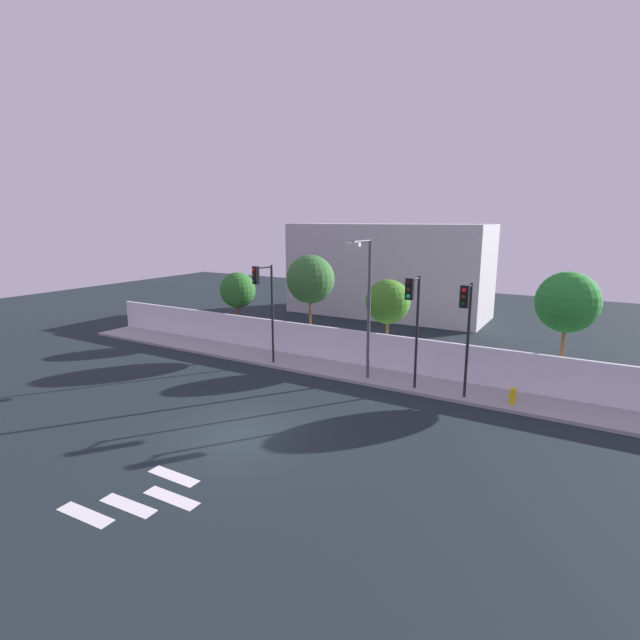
# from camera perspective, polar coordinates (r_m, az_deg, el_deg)

# --- Properties ---
(ground_plane) EXTENTS (80.00, 80.00, 0.00)m
(ground_plane) POSITION_cam_1_polar(r_m,az_deg,el_deg) (18.03, -9.70, -13.31)
(ground_plane) COLOR black
(sidewalk) EXTENTS (36.00, 2.40, 0.15)m
(sidewalk) POSITION_cam_1_polar(r_m,az_deg,el_deg) (24.37, 2.81, -6.15)
(sidewalk) COLOR #959595
(sidewalk) RESTS_ON ground
(perimeter_wall) EXTENTS (36.00, 0.18, 1.80)m
(perimeter_wall) POSITION_cam_1_polar(r_m,az_deg,el_deg) (25.19, 4.19, -3.25)
(perimeter_wall) COLOR silver
(perimeter_wall) RESTS_ON sidewalk
(crosswalk_marking) EXTENTS (3.18, 3.04, 0.01)m
(crosswalk_marking) POSITION_cam_1_polar(r_m,az_deg,el_deg) (15.10, -20.60, -19.28)
(crosswalk_marking) COLOR silver
(crosswalk_marking) RESTS_ON ground
(traffic_light_left) EXTENTS (0.50, 1.26, 5.19)m
(traffic_light_left) POSITION_cam_1_polar(r_m,az_deg,el_deg) (24.61, -6.73, 3.13)
(traffic_light_left) COLOR black
(traffic_light_left) RESTS_ON sidewalk
(traffic_light_center) EXTENTS (0.35, 1.32, 5.10)m
(traffic_light_center) POSITION_cam_1_polar(r_m,az_deg,el_deg) (20.83, 11.08, 1.21)
(traffic_light_center) COLOR black
(traffic_light_center) RESTS_ON sidewalk
(traffic_light_right) EXTENTS (0.35, 1.18, 4.94)m
(traffic_light_right) POSITION_cam_1_polar(r_m,az_deg,el_deg) (20.31, 17.06, 0.30)
(traffic_light_right) COLOR black
(traffic_light_right) RESTS_ON sidewalk
(street_lamp_curbside) EXTENTS (0.60, 1.92, 6.60)m
(street_lamp_curbside) POSITION_cam_1_polar(r_m,az_deg,el_deg) (22.14, 5.62, 2.59)
(street_lamp_curbside) COLOR #4C4C51
(street_lamp_curbside) RESTS_ON sidewalk
(fire_hydrant) EXTENTS (0.44, 0.26, 0.73)m
(fire_hydrant) POSITION_cam_1_polar(r_m,az_deg,el_deg) (21.46, 22.08, -8.29)
(fire_hydrant) COLOR gold
(fire_hydrant) RESTS_ON sidewalk
(roadside_tree_leftmost) EXTENTS (2.25, 2.25, 4.39)m
(roadside_tree_leftmost) POSITION_cam_1_polar(r_m,az_deg,el_deg) (30.61, -9.80, 3.51)
(roadside_tree_leftmost) COLOR brown
(roadside_tree_leftmost) RESTS_ON ground
(roadside_tree_midleft) EXTENTS (2.78, 2.78, 5.68)m
(roadside_tree_midleft) POSITION_cam_1_polar(r_m,az_deg,el_deg) (27.34, -1.15, 4.88)
(roadside_tree_midleft) COLOR brown
(roadside_tree_midleft) RESTS_ON ground
(roadside_tree_midright) EXTENTS (2.36, 2.36, 4.58)m
(roadside_tree_midright) POSITION_cam_1_polar(r_m,az_deg,el_deg) (25.33, 8.11, 2.17)
(roadside_tree_midright) COLOR brown
(roadside_tree_midright) RESTS_ON ground
(roadside_tree_rightmost) EXTENTS (2.68, 2.68, 5.45)m
(roadside_tree_rightmost) POSITION_cam_1_polar(r_m,az_deg,el_deg) (23.42, 27.48, 1.88)
(roadside_tree_rightmost) COLOR brown
(roadside_tree_rightmost) RESTS_ON ground
(low_building_distant) EXTENTS (15.71, 6.00, 7.29)m
(low_building_distant) POSITION_cam_1_polar(r_m,az_deg,el_deg) (38.95, 8.09, 5.94)
(low_building_distant) COLOR #B1B1B1
(low_building_distant) RESTS_ON ground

